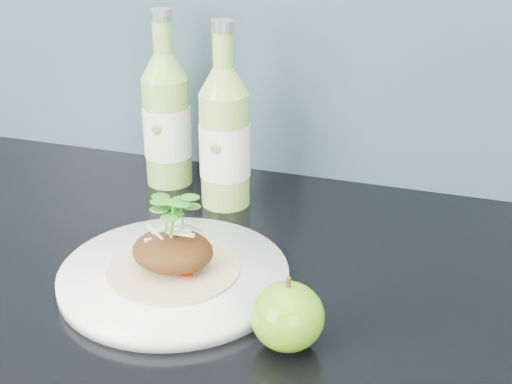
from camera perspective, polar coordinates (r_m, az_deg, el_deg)
dinner_plate at (r=0.83m, az=-6.57°, el=-6.69°), size 0.35×0.35×0.02m
pork_taco at (r=0.81m, az=-6.69°, el=-4.51°), size 0.15×0.15×0.10m
green_apple at (r=0.71m, az=2.54°, el=-9.91°), size 0.07×0.07×0.08m
cider_bottle_left at (r=1.06m, az=-7.16°, el=5.73°), size 0.09×0.09×0.26m
cider_bottle_right at (r=0.98m, az=-2.53°, el=4.34°), size 0.08×0.08×0.26m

